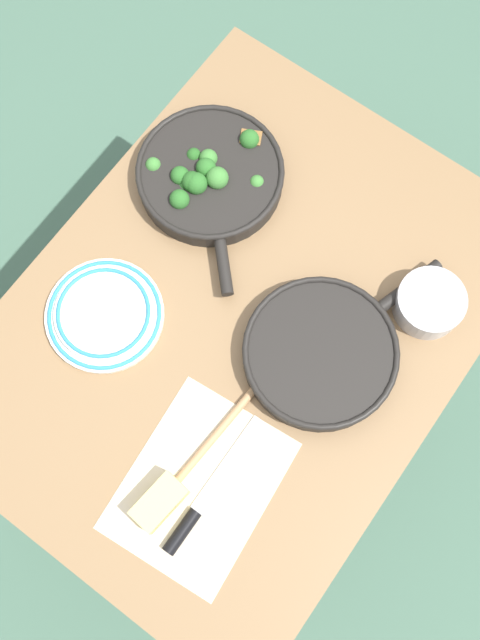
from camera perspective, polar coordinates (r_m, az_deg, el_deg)
ground_plane at (r=2.12m, az=0.00°, el=-5.91°), size 14.00×14.00×0.00m
dining_table_red at (r=1.47m, az=0.00°, el=-1.29°), size 1.08×0.81×0.77m
skillet_broccoli at (r=1.46m, az=-2.45°, el=11.54°), size 0.34×0.34×0.07m
skillet_eggs at (r=1.34m, az=6.53°, el=-2.59°), size 0.43×0.29×0.05m
wooden_spoon at (r=1.33m, az=0.47°, el=-6.35°), size 0.41×0.06×0.02m
parchment_sheet at (r=1.32m, az=-3.27°, el=-13.08°), size 0.34×0.27×0.00m
grater_knife at (r=1.31m, az=-3.09°, el=-14.47°), size 0.29×0.03×0.02m
cheese_block at (r=1.30m, az=-6.44°, el=-14.29°), size 0.10×0.06×0.05m
dinner_plate_stack at (r=1.39m, az=-10.82°, el=0.47°), size 0.23×0.23×0.03m
prep_bowl_steel at (r=1.40m, az=14.89°, el=1.31°), size 0.13×0.13×0.06m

